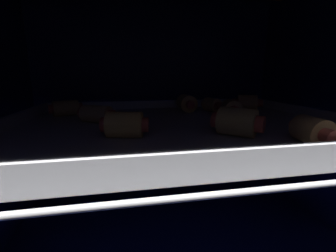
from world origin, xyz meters
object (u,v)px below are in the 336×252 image
(pig_in_blanket_mid_7, at_px, (187,103))
(pig_in_blanket_mid_8, at_px, (212,105))
(pig_in_blanket_mid_3, at_px, (125,125))
(pig_in_blanket_mid_6, at_px, (312,131))
(pig_in_blanket_mid_4, at_px, (237,122))
(oven_rack_mid, at_px, (178,131))
(baking_tray_mid, at_px, (178,126))
(pig_in_blanket_mid_2, at_px, (97,114))
(pig_in_blanket_mid_1, at_px, (247,103))
(pig_in_blanket_mid_5, at_px, (231,109))
(pig_in_blanket_mid_0, at_px, (66,108))

(pig_in_blanket_mid_7, height_order, pig_in_blanket_mid_8, pig_in_blanket_mid_7)
(pig_in_blanket_mid_3, relative_size, pig_in_blanket_mid_6, 0.93)
(pig_in_blanket_mid_4, xyz_separation_m, pig_in_blanket_mid_8, (0.04, 0.17, -0.00))
(pig_in_blanket_mid_3, xyz_separation_m, pig_in_blanket_mid_7, (0.12, 0.17, 0.00))
(oven_rack_mid, height_order, baking_tray_mid, baking_tray_mid)
(pig_in_blanket_mid_3, bearing_deg, oven_rack_mid, 40.50)
(pig_in_blanket_mid_3, bearing_deg, pig_in_blanket_mid_2, 114.09)
(pig_in_blanket_mid_2, height_order, pig_in_blanket_mid_6, pig_in_blanket_mid_6)
(pig_in_blanket_mid_6, xyz_separation_m, pig_in_blanket_mid_7, (-0.07, 0.23, 0.00))
(pig_in_blanket_mid_1, distance_m, pig_in_blanket_mid_8, 0.07)
(pig_in_blanket_mid_2, distance_m, pig_in_blanket_mid_4, 0.19)
(pig_in_blanket_mid_3, bearing_deg, pig_in_blanket_mid_6, -17.81)
(pig_in_blanket_mid_3, height_order, pig_in_blanket_mid_5, same)
(pig_in_blanket_mid_1, xyz_separation_m, pig_in_blanket_mid_8, (-0.07, -0.00, -0.00))
(pig_in_blanket_mid_8, bearing_deg, pig_in_blanket_mid_7, 164.66)
(pig_in_blanket_mid_1, distance_m, pig_in_blanket_mid_6, 0.22)
(baking_tray_mid, xyz_separation_m, pig_in_blanket_mid_6, (0.11, -0.12, 0.02))
(baking_tray_mid, xyz_separation_m, pig_in_blanket_mid_8, (0.09, 0.09, 0.02))
(oven_rack_mid, xyz_separation_m, pig_in_blanket_mid_4, (0.05, -0.08, 0.03))
(pig_in_blanket_mid_1, height_order, pig_in_blanket_mid_2, pig_in_blanket_mid_1)
(pig_in_blanket_mid_6, bearing_deg, oven_rack_mid, 131.44)
(pig_in_blanket_mid_5, bearing_deg, pig_in_blanket_mid_3, -151.64)
(pig_in_blanket_mid_7, bearing_deg, pig_in_blanket_mid_4, -87.32)
(baking_tray_mid, bearing_deg, pig_in_blanket_mid_0, 151.11)
(pig_in_blanket_mid_6, bearing_deg, pig_in_blanket_mid_4, 143.37)
(pig_in_blanket_mid_0, distance_m, pig_in_blanket_mid_5, 0.27)
(oven_rack_mid, xyz_separation_m, pig_in_blanket_mid_1, (0.16, 0.10, 0.03))
(baking_tray_mid, relative_size, pig_in_blanket_mid_8, 9.65)
(pig_in_blanket_mid_4, bearing_deg, pig_in_blanket_mid_5, 67.71)
(pig_in_blanket_mid_2, xyz_separation_m, pig_in_blanket_mid_7, (0.16, 0.08, 0.00))
(pig_in_blanket_mid_3, xyz_separation_m, pig_in_blanket_mid_4, (0.12, -0.02, 0.00))
(pig_in_blanket_mid_6, bearing_deg, pig_in_blanket_mid_8, 95.55)
(pig_in_blanket_mid_1, height_order, pig_in_blanket_mid_3, pig_in_blanket_mid_1)
(oven_rack_mid, xyz_separation_m, pig_in_blanket_mid_7, (0.04, 0.11, 0.03))
(pig_in_blanket_mid_2, height_order, pig_in_blanket_mid_7, pig_in_blanket_mid_7)
(baking_tray_mid, height_order, pig_in_blanket_mid_4, pig_in_blanket_mid_4)
(pig_in_blanket_mid_0, xyz_separation_m, pig_in_blanket_mid_4, (0.22, -0.17, 0.00))
(pig_in_blanket_mid_2, distance_m, pig_in_blanket_mid_7, 0.17)
(pig_in_blanket_mid_1, relative_size, pig_in_blanket_mid_3, 1.08)
(baking_tray_mid, height_order, pig_in_blanket_mid_7, pig_in_blanket_mid_7)
(pig_in_blanket_mid_1, height_order, pig_in_blanket_mid_8, pig_in_blanket_mid_1)
(pig_in_blanket_mid_2, xyz_separation_m, pig_in_blanket_mid_8, (0.20, 0.07, 0.00))
(pig_in_blanket_mid_3, relative_size, pig_in_blanket_mid_8, 1.14)
(pig_in_blanket_mid_4, height_order, pig_in_blanket_mid_7, same)
(pig_in_blanket_mid_4, xyz_separation_m, pig_in_blanket_mid_5, (0.04, 0.11, -0.00))
(pig_in_blanket_mid_8, bearing_deg, pig_in_blanket_mid_2, -161.25)
(pig_in_blanket_mid_7, bearing_deg, pig_in_blanket_mid_8, -15.34)
(oven_rack_mid, relative_size, pig_in_blanket_mid_1, 8.58)
(pig_in_blanket_mid_5, bearing_deg, pig_in_blanket_mid_2, -179.60)
(pig_in_blanket_mid_5, bearing_deg, pig_in_blanket_mid_1, 45.92)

